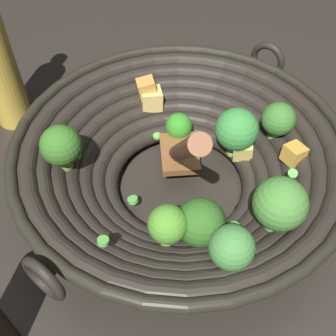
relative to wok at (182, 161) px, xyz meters
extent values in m
plane|color=#28231E|center=(0.00, 0.00, -0.06)|extent=(4.00, 4.00, 0.00)
cylinder|color=black|center=(0.00, 0.00, -0.06)|extent=(0.16, 0.16, 0.01)
torus|color=black|center=(0.00, 0.00, -0.04)|extent=(0.22, 0.22, 0.02)
torus|color=black|center=(0.00, 0.00, -0.03)|extent=(0.25, 0.25, 0.02)
torus|color=black|center=(0.00, 0.00, -0.02)|extent=(0.28, 0.28, 0.02)
torus|color=black|center=(0.00, 0.00, -0.01)|extent=(0.31, 0.31, 0.02)
torus|color=black|center=(0.00, 0.00, 0.00)|extent=(0.34, 0.34, 0.02)
torus|color=black|center=(0.00, 0.00, 0.01)|extent=(0.37, 0.37, 0.02)
torus|color=black|center=(0.00, 0.00, 0.02)|extent=(0.40, 0.40, 0.02)
torus|color=black|center=(0.00, 0.00, 0.03)|extent=(0.42, 0.42, 0.01)
torus|color=black|center=(0.13, 0.18, 0.03)|extent=(0.05, 0.04, 0.05)
torus|color=black|center=(-0.14, -0.17, 0.03)|extent=(0.05, 0.04, 0.05)
cylinder|color=#79A943|center=(0.02, -0.09, -0.03)|extent=(0.02, 0.02, 0.02)
sphere|color=#2E601F|center=(0.02, -0.09, 0.00)|extent=(0.06, 0.06, 0.06)
cylinder|color=#7EB946|center=(0.07, 0.05, -0.03)|extent=(0.02, 0.02, 0.02)
sphere|color=#388A3C|center=(0.07, 0.05, 0.00)|extent=(0.06, 0.06, 0.06)
cylinder|color=#7CAE3B|center=(0.04, -0.14, 0.00)|extent=(0.02, 0.02, 0.01)
sphere|color=#45863E|center=(0.04, -0.14, 0.02)|extent=(0.05, 0.05, 0.05)
cylinder|color=#629A48|center=(0.10, -0.10, 0.01)|extent=(0.03, 0.03, 0.02)
sphere|color=#458235|center=(0.10, -0.10, 0.04)|extent=(0.06, 0.06, 0.06)
cylinder|color=#6EB34E|center=(0.13, 0.05, 0.00)|extent=(0.02, 0.02, 0.02)
sphere|color=#39732B|center=(0.13, 0.05, 0.02)|extent=(0.04, 0.04, 0.04)
cylinder|color=#7DBF4A|center=(-0.02, -0.11, -0.01)|extent=(0.02, 0.02, 0.02)
sphere|color=#50922D|center=(-0.02, -0.11, 0.02)|extent=(0.04, 0.04, 0.04)
cylinder|color=#67A14A|center=(0.00, 0.07, -0.03)|extent=(0.02, 0.02, 0.02)
sphere|color=#328723|center=(0.00, 0.07, -0.01)|extent=(0.04, 0.04, 0.04)
cylinder|color=olive|center=(-0.14, -0.01, 0.01)|extent=(0.03, 0.03, 0.02)
sphere|color=#356C22|center=(-0.14, -0.01, 0.04)|extent=(0.05, 0.05, 0.05)
cube|color=#D4BA5E|center=(0.08, 0.04, -0.02)|extent=(0.03, 0.03, 0.03)
cube|color=gold|center=(0.14, 0.00, 0.01)|extent=(0.03, 0.03, 0.03)
cube|color=#E9C26D|center=(-0.04, 0.13, 0.00)|extent=(0.04, 0.04, 0.03)
cube|color=gold|center=(-0.05, 0.13, 0.01)|extent=(0.03, 0.03, 0.03)
cylinder|color=#56B247|center=(-0.08, -0.13, 0.03)|extent=(0.02, 0.02, 0.01)
cylinder|color=#56B247|center=(-0.03, 0.08, -0.03)|extent=(0.02, 0.02, 0.00)
cylinder|color=#56B247|center=(-0.13, 0.00, 0.02)|extent=(0.02, 0.02, 0.01)
cylinder|color=#56B247|center=(-0.06, -0.04, -0.03)|extent=(0.02, 0.02, 0.01)
cylinder|color=#56B247|center=(0.06, -0.09, -0.02)|extent=(0.02, 0.02, 0.01)
cylinder|color=#56B247|center=(0.13, -0.04, 0.02)|extent=(0.01, 0.01, 0.01)
cube|color=brown|center=(0.00, 0.03, -0.02)|extent=(0.05, 0.07, 0.01)
cylinder|color=brown|center=(0.00, -0.07, 0.09)|extent=(0.03, 0.17, 0.19)
camera|label=1|loc=(-0.02, -0.35, 0.39)|focal=44.60mm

